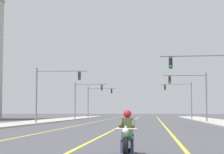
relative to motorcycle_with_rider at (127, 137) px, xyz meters
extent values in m
cube|color=yellow|center=(-2.06, 38.86, -0.58)|extent=(0.16, 100.00, 0.01)
cube|color=yellow|center=(-6.38, 38.86, -0.58)|extent=(0.16, 100.00, 0.01)
cube|color=yellow|center=(1.99, 38.86, -0.58)|extent=(0.16, 100.00, 0.01)
cube|color=#ADA89E|center=(-13.25, 33.86, -0.52)|extent=(4.40, 110.00, 0.14)
cylinder|color=black|center=(0.00, -0.82, -0.27)|extent=(0.12, 0.64, 0.64)
cylinder|color=black|center=(0.00, 0.73, -0.27)|extent=(0.12, 0.64, 0.64)
cylinder|color=silver|center=(0.00, -0.72, 0.05)|extent=(0.07, 0.33, 0.68)
sphere|color=white|center=(0.00, -0.87, 0.23)|extent=(0.20, 0.20, 0.20)
cylinder|color=silver|center=(0.00, -0.67, 0.28)|extent=(0.70, 0.04, 0.04)
ellipsoid|color=#143D23|center=(0.00, -0.17, 0.01)|extent=(0.32, 0.56, 0.28)
cube|color=silver|center=(0.00, -0.05, -0.22)|extent=(0.24, 0.44, 0.24)
cube|color=black|center=(0.00, 0.27, -0.05)|extent=(0.28, 0.52, 0.12)
cube|color=#143D23|center=(0.00, 0.68, 0.03)|extent=(0.20, 0.36, 0.08)
cylinder|color=silver|center=(-0.14, 0.35, -0.29)|extent=(0.08, 0.55, 0.08)
cube|color=#4C512D|center=(0.00, 0.23, 0.33)|extent=(0.36, 0.24, 0.56)
sphere|color=#B21919|center=(0.00, 0.21, 0.74)|extent=(0.26, 0.26, 0.26)
cylinder|color=navy|center=(0.14, 0.09, -0.05)|extent=(0.14, 0.44, 0.30)
cylinder|color=navy|center=(0.16, -0.09, -0.35)|extent=(0.11, 0.16, 0.35)
cylinder|color=#4C512D|center=(0.20, -0.03, 0.43)|extent=(0.10, 0.52, 0.27)
cylinder|color=navy|center=(-0.14, 0.09, -0.05)|extent=(0.14, 0.44, 0.30)
cylinder|color=navy|center=(-0.16, -0.09, -0.35)|extent=(0.11, 0.16, 0.35)
cylinder|color=#4C512D|center=(-0.20, -0.03, 0.43)|extent=(0.10, 0.52, 0.27)
cylinder|color=slate|center=(4.36, 20.87, 5.26)|extent=(5.73, 0.27, 0.11)
cube|color=black|center=(2.35, 20.92, 4.71)|extent=(0.31, 0.25, 0.90)
sphere|color=black|center=(2.35, 20.77, 5.01)|extent=(0.18, 0.18, 0.18)
sphere|color=black|center=(2.35, 20.77, 4.71)|extent=(0.18, 0.18, 0.18)
sphere|color=green|center=(2.35, 20.77, 4.41)|extent=(0.18, 0.18, 0.18)
cylinder|color=slate|center=(-11.93, 32.79, 2.51)|extent=(0.18, 0.18, 6.20)
cylinder|color=slate|center=(-9.12, 32.92, 5.26)|extent=(5.62, 0.37, 0.11)
cube|color=black|center=(-7.16, 33.01, 4.71)|extent=(0.31, 0.25, 0.90)
sphere|color=black|center=(-7.16, 33.17, 5.01)|extent=(0.18, 0.18, 0.18)
sphere|color=black|center=(-7.16, 33.17, 4.71)|extent=(0.18, 0.18, 0.18)
sphere|color=green|center=(-7.16, 33.17, 4.41)|extent=(0.18, 0.18, 0.18)
cylinder|color=slate|center=(7.58, 40.31, 2.51)|extent=(0.18, 0.18, 6.20)
cylinder|color=slate|center=(4.92, 40.13, 5.26)|extent=(5.32, 0.46, 0.11)
cube|color=black|center=(3.06, 40.01, 4.71)|extent=(0.32, 0.26, 0.90)
sphere|color=black|center=(3.07, 39.85, 5.01)|extent=(0.18, 0.18, 0.18)
sphere|color=black|center=(3.07, 39.85, 4.71)|extent=(0.18, 0.18, 0.18)
sphere|color=green|center=(3.07, 39.85, 4.41)|extent=(0.18, 0.18, 0.18)
cylinder|color=slate|center=(-11.94, 57.14, 2.51)|extent=(0.18, 0.18, 6.20)
cylinder|color=slate|center=(-9.32, 57.28, 5.26)|extent=(5.25, 0.39, 0.11)
cube|color=black|center=(-7.48, 57.38, 4.71)|extent=(0.31, 0.26, 0.90)
sphere|color=black|center=(-7.49, 57.53, 5.01)|extent=(0.18, 0.18, 0.18)
sphere|color=black|center=(-7.49, 57.53, 4.71)|extent=(0.18, 0.18, 0.18)
sphere|color=green|center=(-7.49, 57.53, 4.41)|extent=(0.18, 0.18, 0.18)
cylinder|color=slate|center=(7.35, 58.05, 2.51)|extent=(0.18, 0.18, 6.20)
cylinder|color=slate|center=(4.81, 58.08, 5.26)|extent=(5.09, 0.17, 0.11)
cube|color=black|center=(3.03, 58.10, 4.71)|extent=(0.30, 0.24, 0.90)
sphere|color=black|center=(3.02, 57.94, 5.01)|extent=(0.18, 0.18, 0.18)
sphere|color=black|center=(3.02, 57.94, 4.71)|extent=(0.18, 0.18, 0.18)
sphere|color=green|center=(3.02, 57.94, 4.41)|extent=(0.18, 0.18, 0.18)
cylinder|color=slate|center=(-11.59, 69.60, 2.51)|extent=(0.18, 0.18, 6.20)
cylinder|color=slate|center=(-8.88, 69.78, 5.26)|extent=(5.41, 0.47, 0.11)
cube|color=black|center=(-6.99, 69.91, 4.71)|extent=(0.32, 0.26, 0.90)
sphere|color=black|center=(-7.00, 70.06, 5.01)|extent=(0.18, 0.18, 0.18)
sphere|color=black|center=(-7.00, 70.06, 4.71)|extent=(0.18, 0.18, 0.18)
sphere|color=green|center=(-7.00, 70.06, 4.41)|extent=(0.18, 0.18, 0.18)
camera|label=1|loc=(0.80, -14.02, 0.84)|focal=69.19mm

